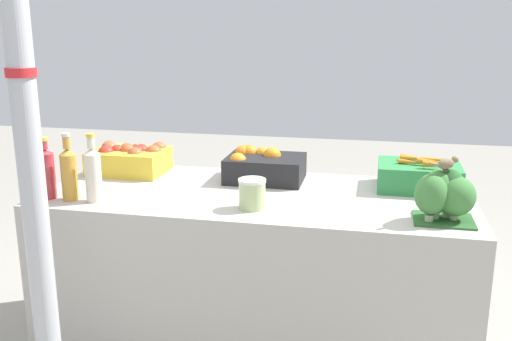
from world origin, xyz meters
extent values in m
cube|color=#B7B2A8|center=(0.00, 0.00, 0.37)|extent=(1.84, 0.78, 0.74)
cylinder|color=#B7BABF|center=(-0.63, -0.68, 1.19)|extent=(0.09, 0.09, 2.37)
cylinder|color=red|center=(-0.63, -0.68, 1.30)|extent=(0.10, 0.10, 0.03)
cube|color=gold|center=(-0.68, 0.21, 0.80)|extent=(0.35, 0.27, 0.11)
sphere|color=red|center=(-0.63, 0.20, 0.85)|extent=(0.06, 0.06, 0.06)
sphere|color=#BC562D|center=(-0.56, 0.30, 0.85)|extent=(0.08, 0.08, 0.08)
sphere|color=#BC562D|center=(-0.68, 0.20, 0.85)|extent=(0.07, 0.07, 0.07)
sphere|color=#BC562D|center=(-0.63, 0.16, 0.84)|extent=(0.08, 0.08, 0.08)
sphere|color=#BC562D|center=(-0.82, 0.28, 0.85)|extent=(0.06, 0.06, 0.06)
sphere|color=#BC562D|center=(-0.79, 0.22, 0.85)|extent=(0.08, 0.08, 0.08)
sphere|color=red|center=(-0.78, 0.16, 0.84)|extent=(0.08, 0.08, 0.08)
sphere|color=red|center=(-0.62, 0.22, 0.85)|extent=(0.08, 0.08, 0.08)
sphere|color=red|center=(-0.67, 0.25, 0.84)|extent=(0.07, 0.07, 0.07)
sphere|color=red|center=(-0.74, 0.20, 0.85)|extent=(0.06, 0.06, 0.06)
sphere|color=#BC562D|center=(-0.72, 0.26, 0.84)|extent=(0.07, 0.07, 0.07)
sphere|color=#BC562D|center=(-0.56, 0.22, 0.84)|extent=(0.08, 0.08, 0.08)
cube|color=black|center=(0.00, 0.21, 0.80)|extent=(0.35, 0.27, 0.11)
sphere|color=orange|center=(-0.09, 0.29, 0.85)|extent=(0.08, 0.08, 0.08)
sphere|color=orange|center=(-0.12, 0.14, 0.84)|extent=(0.08, 0.08, 0.08)
sphere|color=orange|center=(-0.03, 0.29, 0.85)|extent=(0.07, 0.07, 0.07)
sphere|color=orange|center=(-0.12, 0.28, 0.85)|extent=(0.08, 0.08, 0.08)
sphere|color=orange|center=(0.03, 0.24, 0.85)|extent=(0.09, 0.09, 0.09)
cube|color=#2D8442|center=(0.69, 0.21, 0.80)|extent=(0.35, 0.27, 0.11)
cone|color=orange|center=(0.69, 0.26, 0.87)|extent=(0.16, 0.08, 0.03)
cone|color=orange|center=(0.77, 0.25, 0.87)|extent=(0.14, 0.03, 0.02)
cone|color=orange|center=(0.67, 0.19, 0.87)|extent=(0.15, 0.05, 0.02)
cone|color=orange|center=(0.76, 0.12, 0.88)|extent=(0.13, 0.05, 0.03)
cone|color=orange|center=(0.74, 0.18, 0.88)|extent=(0.12, 0.05, 0.03)
cone|color=orange|center=(0.69, 0.26, 0.87)|extent=(0.16, 0.03, 0.02)
cube|color=#2D602D|center=(0.76, -0.21, 0.74)|extent=(0.22, 0.18, 0.01)
ellipsoid|color=#2D602D|center=(0.78, -0.19, 0.86)|extent=(0.12, 0.12, 0.16)
cylinder|color=#B2C693|center=(0.78, -0.19, 0.76)|extent=(0.03, 0.03, 0.02)
ellipsoid|color=#427F3D|center=(0.71, -0.25, 0.85)|extent=(0.12, 0.12, 0.15)
cylinder|color=#B2C693|center=(0.71, -0.25, 0.76)|extent=(0.03, 0.03, 0.02)
ellipsoid|color=#427F3D|center=(0.73, -0.21, 0.85)|extent=(0.11, 0.11, 0.17)
cylinder|color=#B2C693|center=(0.73, -0.21, 0.76)|extent=(0.03, 0.03, 0.02)
ellipsoid|color=#427F3D|center=(0.80, -0.21, 0.84)|extent=(0.15, 0.15, 0.15)
cylinder|color=#B2C693|center=(0.80, -0.21, 0.76)|extent=(0.03, 0.03, 0.02)
cylinder|color=#B2333D|center=(-0.85, -0.26, 0.84)|extent=(0.08, 0.08, 0.19)
cone|color=#B2333D|center=(-0.85, -0.26, 0.94)|extent=(0.08, 0.08, 0.02)
cylinder|color=#B2333D|center=(-0.85, -0.26, 0.97)|extent=(0.03, 0.03, 0.04)
cylinder|color=gold|center=(-0.85, -0.26, 0.99)|extent=(0.04, 0.04, 0.01)
cylinder|color=gold|center=(-0.74, -0.26, 0.84)|extent=(0.07, 0.07, 0.19)
cone|color=gold|center=(-0.74, -0.26, 0.95)|extent=(0.07, 0.07, 0.03)
cylinder|color=gold|center=(-0.74, -0.26, 0.98)|extent=(0.03, 0.03, 0.05)
cylinder|color=silver|center=(-0.74, -0.26, 1.02)|extent=(0.03, 0.03, 0.01)
cylinder|color=beige|center=(-0.63, -0.26, 0.84)|extent=(0.07, 0.07, 0.20)
cone|color=beige|center=(-0.63, -0.26, 0.95)|extent=(0.07, 0.07, 0.02)
cylinder|color=beige|center=(-0.63, -0.26, 0.99)|extent=(0.03, 0.03, 0.05)
cylinder|color=gold|center=(-0.63, -0.26, 1.02)|extent=(0.03, 0.03, 0.01)
cylinder|color=#B2C684|center=(0.03, -0.22, 0.80)|extent=(0.11, 0.11, 0.11)
cylinder|color=white|center=(0.03, -0.22, 0.86)|extent=(0.11, 0.11, 0.01)
cube|color=#4C3D2D|center=(0.75, -0.22, 0.94)|extent=(0.02, 0.02, 0.01)
ellipsoid|color=#7A664C|center=(0.75, -0.22, 0.96)|extent=(0.08, 0.07, 0.04)
sphere|color=#897556|center=(0.79, -0.19, 0.97)|extent=(0.03, 0.03, 0.03)
cone|color=#4C3D28|center=(0.80, -0.18, 0.97)|extent=(0.02, 0.01, 0.01)
cube|color=#7A664C|center=(0.71, -0.25, 0.97)|extent=(0.04, 0.04, 0.01)
camera|label=1|loc=(0.50, -2.33, 1.45)|focal=40.00mm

